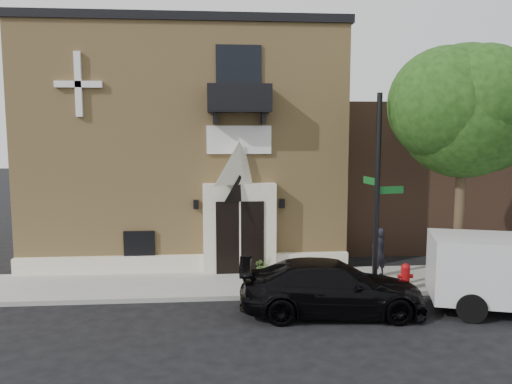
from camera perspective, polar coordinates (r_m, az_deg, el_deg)
The scene contains 10 objects.
ground at distance 15.85m, azimuth 2.32°, elevation -12.18°, with size 120.00×120.00×0.00m, color black.
sidewalk at distance 17.38m, azimuth 5.05°, elevation -10.22°, with size 42.00×3.00×0.15m, color gray.
church at distance 22.86m, azimuth -7.54°, elevation 5.45°, with size 12.20×11.01×9.30m.
neighbour_building at distance 27.66m, azimuth 25.43°, elevation 2.09°, with size 18.00×8.00×6.40m, color brown.
street_tree_left at distance 17.14m, azimuth 22.94°, elevation 8.65°, with size 4.97×4.38×7.77m.
black_sedan at distance 14.62m, azimuth 8.67°, elevation -10.74°, with size 2.15×5.28×1.53m, color black.
street_sign at distance 16.02m, azimuth 13.69°, elevation -0.12°, with size 1.07×0.98×6.22m.
fire_hydrant at distance 16.86m, azimuth 16.69°, elevation -9.25°, with size 0.49×0.39×0.86m.
planter at distance 17.77m, azimuth 0.74°, elevation -8.44°, with size 0.60×0.52×0.67m, color #506E33.
pedestrian_near at distance 18.04m, azimuth 13.84°, elevation -6.70°, with size 0.62×0.41×1.71m, color black.
Camera 1 is at (-1.82, -14.88, 5.15)m, focal length 35.00 mm.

